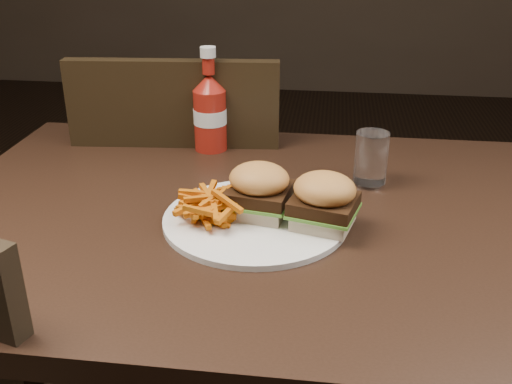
# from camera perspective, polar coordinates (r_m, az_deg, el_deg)

# --- Properties ---
(dining_table) EXTENTS (1.20, 0.80, 0.04)m
(dining_table) POSITION_cam_1_polar(r_m,az_deg,el_deg) (1.03, 2.10, -2.83)
(dining_table) COLOR black
(dining_table) RESTS_ON ground
(chair_far) EXTENTS (0.51, 0.51, 0.04)m
(chair_far) POSITION_cam_1_polar(r_m,az_deg,el_deg) (1.64, -5.83, -3.38)
(chair_far) COLOR black
(chair_far) RESTS_ON ground
(plate) EXTENTS (0.30, 0.30, 0.01)m
(plate) POSITION_cam_1_polar(r_m,az_deg,el_deg) (0.98, -0.08, -2.63)
(plate) COLOR white
(plate) RESTS_ON dining_table
(sandwich_half_a) EXTENTS (0.10, 0.10, 0.02)m
(sandwich_half_a) POSITION_cam_1_polar(r_m,az_deg,el_deg) (0.98, 0.30, -1.49)
(sandwich_half_a) COLOR beige
(sandwich_half_a) RESTS_ON plate
(sandwich_half_b) EXTENTS (0.11, 0.10, 0.02)m
(sandwich_half_b) POSITION_cam_1_polar(r_m,az_deg,el_deg) (0.95, 6.41, -2.53)
(sandwich_half_b) COLOR #C7B497
(sandwich_half_b) RESTS_ON plate
(fries_pile) EXTENTS (0.14, 0.14, 0.04)m
(fries_pile) POSITION_cam_1_polar(r_m,az_deg,el_deg) (0.97, -4.07, -1.18)
(fries_pile) COLOR #AC630F
(fries_pile) RESTS_ON plate
(ketchup_bottle) EXTENTS (0.09, 0.09, 0.14)m
(ketchup_bottle) POSITION_cam_1_polar(r_m,az_deg,el_deg) (1.27, -4.38, 6.65)
(ketchup_bottle) COLOR maroon
(ketchup_bottle) RESTS_ON dining_table
(tumbler) EXTENTS (0.06, 0.06, 0.09)m
(tumbler) POSITION_cam_1_polar(r_m,az_deg,el_deg) (1.11, 10.91, 3.26)
(tumbler) COLOR white
(tumbler) RESTS_ON dining_table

